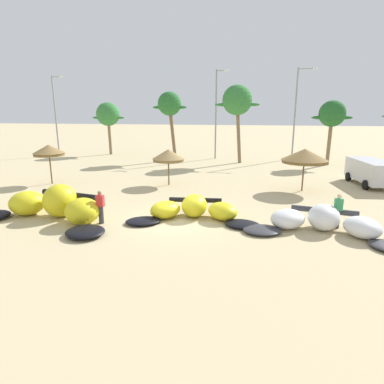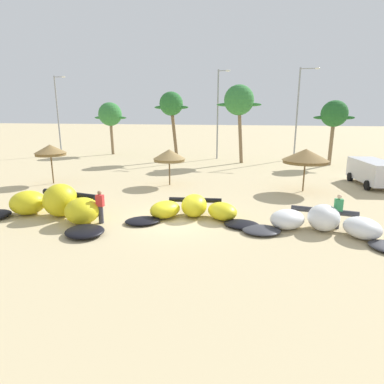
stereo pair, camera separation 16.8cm
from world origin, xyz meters
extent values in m
plane|color=#C6B284|center=(0.00, 0.00, 0.00)|extent=(260.00, 260.00, 0.00)
ellipsoid|color=yellow|center=(-7.78, -0.71, 0.63)|extent=(2.43, 2.43, 1.26)
ellipsoid|color=yellow|center=(-5.91, -0.60, 0.85)|extent=(1.95, 2.06, 1.70)
ellipsoid|color=yellow|center=(-4.21, -1.39, 0.63)|extent=(2.24, 2.31, 1.26)
ellipsoid|color=black|center=(-3.29, -2.80, 0.17)|extent=(2.38, 2.33, 0.34)
cylinder|color=black|center=(-5.79, 0.01, 1.01)|extent=(3.49, 0.96, 0.32)
cube|color=black|center=(-5.94, -0.78, 0.85)|extent=(1.37, 0.87, 0.04)
ellipsoid|color=black|center=(-1.39, -0.74, 0.12)|extent=(2.12, 1.95, 0.23)
ellipsoid|color=yellow|center=(-0.58, 0.33, 0.43)|extent=(1.97, 2.13, 0.85)
ellipsoid|color=yellow|center=(0.82, 0.87, 0.58)|extent=(1.51, 1.86, 1.15)
ellipsoid|color=yellow|center=(2.31, 0.67, 0.43)|extent=(2.13, 2.16, 0.85)
ellipsoid|color=black|center=(3.35, -0.18, 0.12)|extent=(1.97, 1.68, 0.23)
cylinder|color=black|center=(0.75, 1.46, 0.70)|extent=(2.80, 0.58, 0.25)
cube|color=black|center=(0.84, 0.70, 0.58)|extent=(1.08, 0.73, 0.04)
ellipsoid|color=#333338|center=(4.27, -0.79, 0.12)|extent=(1.94, 1.70, 0.24)
ellipsoid|color=white|center=(5.41, 0.07, 0.44)|extent=(2.20, 2.21, 0.88)
ellipsoid|color=white|center=(7.00, 0.20, 0.59)|extent=(1.66, 1.92, 1.18)
ellipsoid|color=white|center=(8.47, -0.44, 0.44)|extent=(2.01, 2.15, 0.88)
cylinder|color=#333338|center=(7.10, 0.79, 0.73)|extent=(2.98, 0.75, 0.27)
cube|color=#333338|center=(6.97, 0.03, 0.59)|extent=(1.17, 0.78, 0.04)
cylinder|color=brown|center=(-11.34, 6.35, 1.16)|extent=(0.10, 0.10, 2.31)
cone|color=olive|center=(-11.34, 6.35, 2.63)|extent=(2.29, 2.29, 0.62)
cylinder|color=brown|center=(-11.34, 6.35, 2.21)|extent=(2.18, 2.18, 0.20)
cylinder|color=brown|center=(-2.57, 7.83, 0.98)|extent=(0.10, 0.10, 1.95)
cone|color=#9E7F4C|center=(-2.57, 7.83, 2.30)|extent=(2.38, 2.38, 0.69)
cylinder|color=olive|center=(-2.57, 7.83, 1.85)|extent=(2.26, 2.26, 0.20)
cylinder|color=brown|center=(6.91, 7.90, 1.07)|extent=(0.10, 0.10, 2.13)
cone|color=olive|center=(6.91, 7.90, 2.51)|extent=(3.07, 3.07, 0.76)
cylinder|color=brown|center=(6.91, 7.90, 2.03)|extent=(2.92, 2.92, 0.20)
cube|color=silver|center=(12.03, 10.84, 1.09)|extent=(2.63, 5.11, 1.50)
cube|color=black|center=(11.84, 12.17, 1.35)|extent=(2.07, 1.48, 0.56)
cylinder|color=black|center=(10.85, 12.20, 0.34)|extent=(0.33, 0.71, 0.68)
cylinder|color=black|center=(12.79, 12.48, 0.34)|extent=(0.33, 0.71, 0.68)
cylinder|color=black|center=(11.28, 9.20, 0.34)|extent=(0.33, 0.71, 0.68)
cylinder|color=#383842|center=(7.65, 0.56, 0.42)|extent=(0.24, 0.24, 0.85)
cube|color=#338E51|center=(7.65, 0.56, 1.13)|extent=(0.36, 0.22, 0.56)
sphere|color=beige|center=(7.65, 0.56, 1.52)|extent=(0.20, 0.20, 0.20)
cylinder|color=#383842|center=(-3.36, -1.18, 0.42)|extent=(0.24, 0.24, 0.85)
cube|color=red|center=(-3.36, -1.18, 1.13)|extent=(0.36, 0.22, 0.56)
sphere|color=#9E7051|center=(-3.36, -1.18, 1.52)|extent=(0.20, 0.20, 0.20)
cylinder|color=#7F6647|center=(-15.04, 23.80, 2.53)|extent=(0.46, 0.36, 5.06)
sphere|color=#337A38|center=(-15.08, 23.80, 5.06)|extent=(2.92, 2.92, 2.92)
ellipsoid|color=#337A38|center=(-16.25, 23.80, 4.62)|extent=(2.04, 0.50, 0.36)
ellipsoid|color=#337A38|center=(-13.92, 23.80, 4.62)|extent=(2.04, 0.50, 0.36)
cylinder|color=brown|center=(-5.69, 20.20, 3.09)|extent=(0.96, 0.36, 6.19)
sphere|color=#286B2D|center=(-5.99, 20.20, 6.19)|extent=(2.56, 2.56, 2.56)
ellipsoid|color=#286B2D|center=(-7.01, 20.20, 5.80)|extent=(1.79, 0.50, 0.36)
ellipsoid|color=#286B2D|center=(-4.96, 20.20, 5.80)|extent=(1.79, 0.50, 0.36)
cylinder|color=#7F6647|center=(1.58, 19.99, 3.25)|extent=(0.84, 0.36, 6.51)
sphere|color=#337A38|center=(1.34, 19.99, 6.50)|extent=(3.09, 3.09, 3.09)
ellipsoid|color=#337A38|center=(0.10, 19.99, 6.04)|extent=(2.16, 0.50, 0.36)
ellipsoid|color=#337A38|center=(2.57, 19.99, 6.04)|extent=(2.16, 0.50, 0.36)
cylinder|color=#7F6647|center=(10.73, 20.39, 2.57)|extent=(0.39, 0.36, 5.15)
sphere|color=#236028|center=(10.74, 20.39, 5.14)|extent=(2.59, 2.59, 2.59)
ellipsoid|color=#236028|center=(9.70, 20.39, 4.76)|extent=(1.81, 0.50, 0.36)
ellipsoid|color=#236028|center=(11.78, 20.39, 4.76)|extent=(1.81, 0.50, 0.36)
cylinder|color=gray|center=(-20.82, 21.33, 4.77)|extent=(0.18, 0.18, 9.53)
cylinder|color=gray|center=(-20.21, 21.33, 9.38)|extent=(1.24, 0.10, 0.10)
ellipsoid|color=silver|center=(-19.59, 21.33, 9.38)|extent=(0.56, 0.24, 0.20)
cylinder|color=gray|center=(-1.25, 22.76, 4.94)|extent=(0.18, 0.18, 9.88)
cylinder|color=gray|center=(-0.73, 22.76, 9.73)|extent=(1.03, 0.10, 0.10)
ellipsoid|color=silver|center=(-0.21, 22.76, 9.73)|extent=(0.56, 0.24, 0.20)
cylinder|color=gray|center=(7.53, 24.18, 5.02)|extent=(0.18, 0.18, 10.03)
cylinder|color=gray|center=(8.41, 24.18, 9.88)|extent=(1.75, 0.10, 0.10)
ellipsoid|color=silver|center=(9.28, 24.18, 9.88)|extent=(0.56, 0.24, 0.20)
camera|label=1|loc=(4.07, -14.78, 5.22)|focal=30.20mm
camera|label=2|loc=(4.24, -14.74, 5.22)|focal=30.20mm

